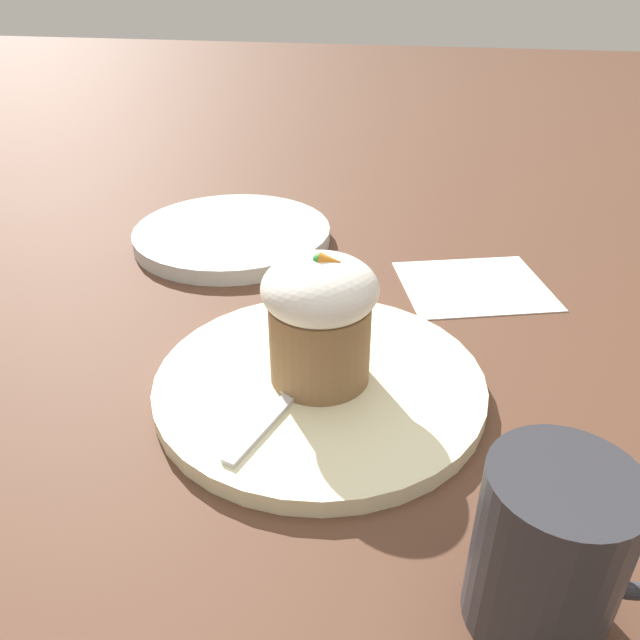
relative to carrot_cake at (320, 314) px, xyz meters
The scene contains 7 objects.
ground_plane 0.07m from the carrot_cake, 81.77° to the right, with size 4.00×4.00×0.00m, color #513323.
dessert_plate 0.06m from the carrot_cake, 81.77° to the right, with size 0.25×0.25×0.01m.
carrot_cake is the anchor object (origin of this frame).
spoon 0.06m from the carrot_cake, 114.19° to the right, with size 0.05×0.12×0.01m.
coffee_cup 0.23m from the carrot_cake, 49.74° to the right, with size 0.10×0.07×0.10m.
side_plate 0.31m from the carrot_cake, 120.44° to the left, with size 0.23×0.23×0.02m.
paper_napkin 0.24m from the carrot_cake, 57.74° to the left, with size 0.17×0.16×0.00m.
Camera 1 is at (0.07, -0.38, 0.30)m, focal length 35.00 mm.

